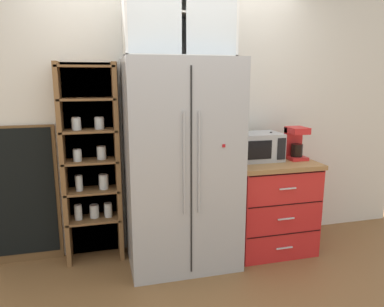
# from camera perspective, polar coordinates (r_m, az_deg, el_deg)

# --- Properties ---
(ground_plane) EXTENTS (10.83, 10.83, 0.00)m
(ground_plane) POSITION_cam_1_polar(r_m,az_deg,el_deg) (3.51, -1.67, -16.21)
(ground_plane) COLOR brown
(wall_back_cream) EXTENTS (5.12, 0.10, 2.55)m
(wall_back_cream) POSITION_cam_1_polar(r_m,az_deg,el_deg) (3.51, -3.28, 5.70)
(wall_back_cream) COLOR silver
(wall_back_cream) RESTS_ON ground
(refrigerator) EXTENTS (0.95, 0.73, 1.81)m
(refrigerator) POSITION_cam_1_polar(r_m,az_deg,el_deg) (3.18, -1.74, -1.69)
(refrigerator) COLOR #ADAFB5
(refrigerator) RESTS_ON ground
(pantry_shelf_column) EXTENTS (0.54, 0.29, 1.78)m
(pantry_shelf_column) POSITION_cam_1_polar(r_m,az_deg,el_deg) (3.39, -15.61, -1.29)
(pantry_shelf_column) COLOR brown
(pantry_shelf_column) RESTS_ON ground
(counter_cabinet) EXTENTS (0.78, 0.67, 0.88)m
(counter_cabinet) POSITION_cam_1_polar(r_m,az_deg,el_deg) (3.64, 12.05, -7.80)
(counter_cabinet) COLOR red
(counter_cabinet) RESTS_ON ground
(microwave) EXTENTS (0.44, 0.33, 0.26)m
(microwave) POSITION_cam_1_polar(r_m,az_deg,el_deg) (3.48, 10.17, 1.09)
(microwave) COLOR #ADAFB5
(microwave) RESTS_ON counter_cabinet
(coffee_maker) EXTENTS (0.17, 0.20, 0.31)m
(coffee_maker) POSITION_cam_1_polar(r_m,az_deg,el_deg) (3.61, 15.92, 1.62)
(coffee_maker) COLOR red
(coffee_maker) RESTS_ON counter_cabinet
(mug_red) EXTENTS (0.12, 0.08, 0.09)m
(mug_red) POSITION_cam_1_polar(r_m,az_deg,el_deg) (3.58, 11.86, -0.06)
(mug_red) COLOR red
(mug_red) RESTS_ON counter_cabinet
(bottle_clear) EXTENTS (0.06, 0.06, 0.27)m
(bottle_clear) POSITION_cam_1_polar(r_m,az_deg,el_deg) (3.52, 12.22, 0.93)
(bottle_clear) COLOR silver
(bottle_clear) RESTS_ON counter_cabinet
(bottle_green) EXTENTS (0.06, 0.06, 0.25)m
(bottle_green) POSITION_cam_1_polar(r_m,az_deg,el_deg) (3.51, 12.30, 0.73)
(bottle_green) COLOR #285B33
(bottle_green) RESTS_ON counter_cabinet
(upper_cabinet) EXTENTS (0.91, 0.32, 0.68)m
(upper_cabinet) POSITION_cam_1_polar(r_m,az_deg,el_deg) (3.18, -2.11, 20.91)
(upper_cabinet) COLOR silver
(upper_cabinet) RESTS_ON refrigerator
(chalkboard_menu) EXTENTS (0.60, 0.04, 1.25)m
(chalkboard_menu) POSITION_cam_1_polar(r_m,az_deg,el_deg) (3.56, -24.97, -5.96)
(chalkboard_menu) COLOR brown
(chalkboard_menu) RESTS_ON ground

